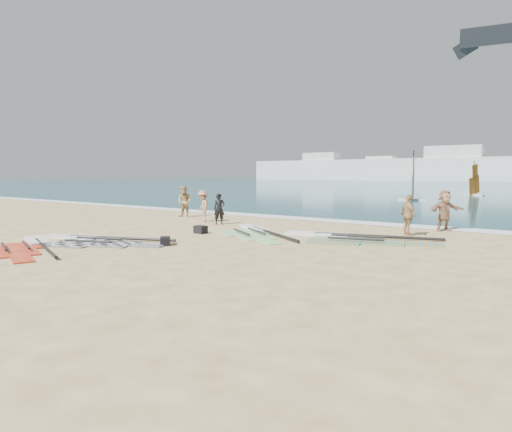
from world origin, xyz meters
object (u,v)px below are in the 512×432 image
Objects in this scene: rig_grey at (90,240)px; rig_orange at (345,238)px; gear_bag_near at (201,230)px; beachgoer_right at (445,211)px; rig_red at (27,246)px; person_wetsuit at (219,209)px; gear_bag_far at (165,241)px; beachgoer_back at (408,215)px; beachgoer_mid at (203,206)px; rig_green at (254,232)px; beachgoer_left at (184,201)px.

rig_grey is 9.93m from rig_orange.
gear_bag_near is 10.95m from beachgoer_right.
person_wetsuit reaches higher than rig_red.
gear_bag_far reaches higher than rig_red.
person_wetsuit is (-7.28, 0.85, 0.74)m from rig_orange.
rig_grey is 12.86m from beachgoer_back.
gear_bag_near is at bearing 44.02° from rig_grey.
gear_bag_far is 0.30× the size of beachgoer_mid.
beachgoer_right reaches higher than beachgoer_back.
rig_grey is at bearing -49.86° from beachgoer_mid.
rig_grey is 2.14m from rig_red.
rig_red is at bearing 178.06° from beachgoer_right.
beachgoer_mid is (-1.09, 7.53, 0.80)m from rig_grey.
rig_orange reaches higher than rig_red.
beachgoer_left reaches higher than rig_green.
gear_bag_near is at bearing 74.67° from beachgoer_back.
gear_bag_near is (2.55, 6.19, 0.12)m from rig_red.
rig_grey is 3.61× the size of person_wetsuit.
rig_red is at bearing -150.04° from rig_orange.
beachgoer_mid reaches higher than gear_bag_near.
person_wetsuit is at bearing 149.65° from beachgoer_right.
beachgoer_back reaches higher than beachgoer_mid.
beachgoer_right is (11.41, 3.55, 0.08)m from beachgoer_mid.
gear_bag_near is 0.28× the size of beachgoer_right.
rig_orange is 3.74× the size of beachgoer_mid.
gear_bag_far is 0.27× the size of beachgoer_left.
beachgoer_right reaches higher than person_wetsuit.
rig_red is at bearing -83.89° from beachgoer_left.
beachgoer_back is 2.52m from beachgoer_right.
rig_orange reaches higher than rig_grey.
beachgoer_back is (7.52, 4.58, 0.69)m from gear_bag_near.
beachgoer_left is (-3.04, 10.80, 0.89)m from rig_red.
gear_bag_far is 7.62m from beachgoer_mid.
beachgoer_back is (9.00, 1.59, 0.07)m from person_wetsuit.
rig_orange reaches higher than rig_green.
beachgoer_left reaches higher than person_wetsuit.
beachgoer_mid reaches higher than rig_orange.
rig_green is 2.33m from gear_bag_near.
beachgoer_mid is (2.62, -1.23, -0.08)m from beachgoer_left.
rig_red is at bearing -55.54° from beachgoer_mid.
gear_bag_far reaches higher than rig_green.
gear_bag_far is at bearing -115.30° from person_wetsuit.
person_wetsuit reaches higher than gear_bag_near.
rig_orange is at bearing -55.01° from person_wetsuit.
rig_orange is (7.68, 6.30, 0.00)m from rig_grey.
rig_green is at bearing -74.06° from person_wetsuit.
beachgoer_back is (6.44, 7.61, 0.71)m from gear_bag_far.
rig_orange is 7.00m from gear_bag_far.
rig_green is at bearing 34.19° from rig_grey.
gear_bag_far is 10.00m from beachgoer_back.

